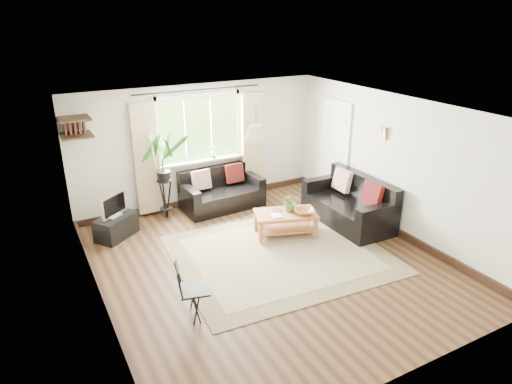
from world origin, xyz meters
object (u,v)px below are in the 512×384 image
tv_stand (116,227)px  folding_chair (194,291)px  sofa_right (348,202)px  coffee_table (285,224)px  sofa_back (222,190)px  palm_stand (164,177)px

tv_stand → folding_chair: folding_chair is taller
sofa_right → coffee_table: (-1.27, 0.12, -0.20)m
sofa_back → folding_chair: size_ratio=2.04×
tv_stand → folding_chair: bearing=-118.3°
sofa_right → coffee_table: 1.29m
sofa_right → tv_stand: bearing=-110.6°
sofa_back → sofa_right: sofa_right is taller
sofa_right → folding_chair: 3.72m
sofa_back → sofa_right: (1.74, -1.74, 0.04)m
coffee_table → folding_chair: folding_chair is taller
palm_stand → folding_chair: bearing=-101.4°
sofa_back → palm_stand: (-1.13, 0.07, 0.45)m
coffee_table → sofa_back: bearing=106.1°
sofa_back → coffee_table: bearing=-77.1°
sofa_back → sofa_right: bearing=-48.2°
sofa_back → tv_stand: (-2.15, -0.29, -0.17)m
sofa_back → coffee_table: 1.69m
palm_stand → tv_stand: bearing=-160.2°
coffee_table → tv_stand: size_ratio=1.44×
sofa_back → palm_stand: bearing=173.1°
sofa_right → tv_stand: sofa_right is taller
sofa_right → coffee_table: bearing=-95.6°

